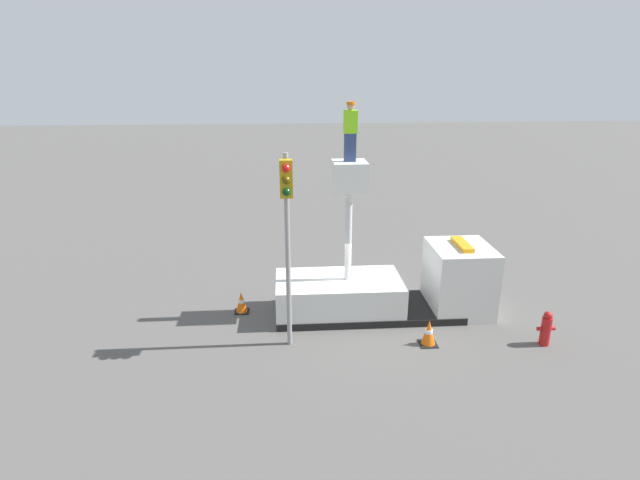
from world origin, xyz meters
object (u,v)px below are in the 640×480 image
Objects in this scene: bucket_truck at (390,287)px; worker at (350,132)px; fire_hydrant at (546,329)px; traffic_cone_rear at (241,302)px; traffic_cone_curbside at (429,333)px; traffic_light_pole at (287,216)px.

bucket_truck is 5.26m from worker.
fire_hydrant is 1.47× the size of traffic_cone_rear.
bucket_truck is 4.84m from fire_hydrant.
fire_hydrant is 1.37× the size of traffic_cone_curbside.
fire_hydrant reaches higher than traffic_cone_curbside.
bucket_truck reaches higher than fire_hydrant.
traffic_cone_curbside is at bearing -23.59° from traffic_cone_rear.
traffic_light_pole is 8.31m from fire_hydrant.
worker is 6.39m from traffic_cone_curbside.
fire_hydrant is at bearing -4.09° from traffic_cone_curbside.
worker is 8.18m from fire_hydrant.
bucket_truck is 4.96m from traffic_light_pole.
traffic_cone_curbside reaches higher than traffic_cone_rear.
traffic_cone_curbside is at bearing -70.69° from bucket_truck.
traffic_cone_rear is at bearing 163.34° from fire_hydrant.
worker is 0.31× the size of traffic_light_pole.
worker reaches higher than traffic_cone_rear.
traffic_cone_curbside is (0.75, -2.15, -0.55)m from bucket_truck.
fire_hydrant is (7.53, -0.43, -3.49)m from traffic_light_pole.
bucket_truck is 1.24× the size of traffic_light_pole.
bucket_truck reaches higher than traffic_cone_curbside.
traffic_light_pole reaches higher than bucket_truck.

